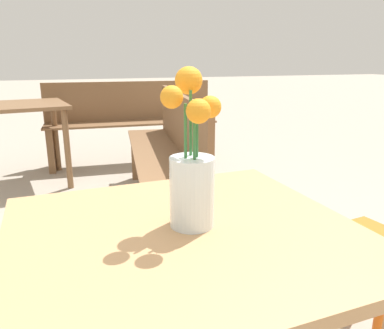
{
  "coord_description": "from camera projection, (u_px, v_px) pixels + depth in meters",
  "views": [
    {
      "loc": [
        -0.24,
        -0.75,
        1.09
      ],
      "look_at": [
        0.02,
        0.02,
        0.86
      ],
      "focal_mm": 35.0,
      "sensor_mm": 36.0,
      "label": 1
    }
  ],
  "objects": [
    {
      "name": "bench_near",
      "position": [
        169.0,
        149.0,
        2.65
      ],
      "size": [
        0.58,
        1.75,
        0.85
      ],
      "color": "brown",
      "rests_on": "ground_plane"
    },
    {
      "name": "table_front",
      "position": [
        185.0,
        272.0,
        0.9
      ],
      "size": [
        0.83,
        0.76,
        0.71
      ],
      "color": "tan",
      "rests_on": "ground_plane"
    },
    {
      "name": "bench_middle",
      "position": [
        131.0,
        119.0,
        3.94
      ],
      "size": [
        1.76,
        0.47,
        0.85
      ],
      "color": "brown",
      "rests_on": "ground_plane"
    },
    {
      "name": "flower_vase",
      "position": [
        192.0,
        177.0,
        0.86
      ],
      "size": [
        0.14,
        0.15,
        0.37
      ],
      "color": "silver",
      "rests_on": "table_front"
    },
    {
      "name": "table_back",
      "position": [
        17.0,
        118.0,
        3.19
      ],
      "size": [
        0.9,
        0.84,
        0.71
      ],
      "color": "brown",
      "rests_on": "ground_plane"
    }
  ]
}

